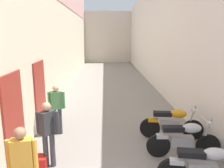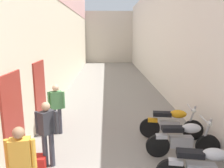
{
  "view_description": "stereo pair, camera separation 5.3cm",
  "coord_description": "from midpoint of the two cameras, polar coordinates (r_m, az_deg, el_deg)",
  "views": [
    {
      "loc": [
        -0.39,
        -1.63,
        3.04
      ],
      "look_at": [
        -0.14,
        5.83,
        1.4
      ],
      "focal_mm": 36.22,
      "sensor_mm": 36.0,
      "label": 1
    },
    {
      "loc": [
        -0.34,
        -1.63,
        3.04
      ],
      "look_at": [
        -0.14,
        5.83,
        1.4
      ],
      "focal_mm": 36.22,
      "sensor_mm": 36.0,
      "label": 2
    }
  ],
  "objects": [
    {
      "name": "motorcycle_second",
      "position": [
        5.07,
        22.23,
        -18.67
      ],
      "size": [
        1.84,
        0.58,
        1.04
      ],
      "color": "black",
      "rests_on": "ground"
    },
    {
      "name": "pedestrian_mid_alley",
      "position": [
        5.46,
        -16.16,
        -11.02
      ],
      "size": [
        0.52,
        0.39,
        1.57
      ],
      "color": "#383842",
      "rests_on": "ground"
    },
    {
      "name": "plastic_crate",
      "position": [
        5.82,
        -18.57,
        -18.18
      ],
      "size": [
        0.44,
        0.32,
        0.28
      ],
      "primitive_type": "cube",
      "color": "red",
      "rests_on": "ground"
    },
    {
      "name": "building_left",
      "position": [
        13.44,
        -12.59,
        16.83
      ],
      "size": [
        0.45,
        23.21,
        8.2
      ],
      "color": "beige",
      "rests_on": "ground"
    },
    {
      "name": "building_far_end",
      "position": [
        25.84,
        -1.17,
        11.74
      ],
      "size": [
        8.05,
        2.0,
        5.47
      ],
      "primitive_type": "cube",
      "color": "beige",
      "rests_on": "ground"
    },
    {
      "name": "pedestrian_further_down",
      "position": [
        7.13,
        -14.0,
        -5.32
      ],
      "size": [
        0.52,
        0.31,
        1.57
      ],
      "color": "#383842",
      "rests_on": "ground"
    },
    {
      "name": "building_right",
      "position": [
        13.59,
        11.44,
        11.68
      ],
      "size": [
        0.45,
        23.21,
        5.85
      ],
      "color": "beige",
      "rests_on": "ground"
    },
    {
      "name": "pedestrian_by_doorway",
      "position": [
        4.31,
        -21.94,
        -18.13
      ],
      "size": [
        0.52,
        0.26,
        1.57
      ],
      "color": "#564C47",
      "rests_on": "ground"
    },
    {
      "name": "motorcycle_third",
      "position": [
        6.07,
        17.48,
        -12.97
      ],
      "size": [
        1.85,
        0.58,
        1.04
      ],
      "color": "black",
      "rests_on": "ground"
    },
    {
      "name": "motorcycle_fourth",
      "position": [
        6.97,
        14.66,
        -9.4
      ],
      "size": [
        1.84,
        0.58,
        1.04
      ],
      "color": "black",
      "rests_on": "ground"
    },
    {
      "name": "ground_plane",
      "position": [
        11.64,
        -0.09,
        -2.72
      ],
      "size": [
        39.21,
        39.21,
        0.0
      ],
      "primitive_type": "plane",
      "color": "gray"
    }
  ]
}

